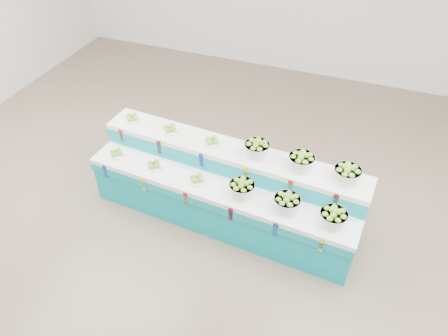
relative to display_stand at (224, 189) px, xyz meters
The scene contains 14 objects.
ground 0.66m from the display_stand, 103.32° to the right, with size 10.00×10.00×0.00m, color #6F5C4C.
display_stand is the anchor object (origin of this frame).
plate_lower_left 1.57m from the display_stand, behind, with size 0.23×0.23×0.10m, color white.
plate_lower_mid 0.98m from the display_stand, behind, with size 0.23×0.23×0.10m, color white.
plate_lower_right 0.44m from the display_stand, 145.39° to the right, with size 0.23×0.23×0.10m, color white.
basket_lower_left 0.53m from the display_stand, 37.30° to the right, with size 0.32×0.32×0.23m, color silver, non-canonical shape.
basket_lower_mid 1.01m from the display_stand, 18.05° to the right, with size 0.32×0.32×0.23m, color silver, non-canonical shape.
basket_lower_right 1.53m from the display_stand, 13.04° to the right, with size 0.32×0.32×0.23m, color silver, non-canonical shape.
plate_upper_left 1.65m from the display_stand, 167.28° to the left, with size 0.23×0.23×0.10m, color white.
plate_upper_mid 1.10m from the display_stand, 161.87° to the left, with size 0.23×0.23×0.10m, color white.
plate_upper_right 0.66m from the display_stand, 136.68° to the left, with size 0.23×0.23×0.10m, color white.
basket_upper_left 0.75m from the display_stand, 28.58° to the left, with size 0.32×0.32×0.23m, color silver, non-canonical shape.
basket_upper_mid 1.14m from the display_stand, ahead, with size 0.32×0.32×0.23m, color silver, non-canonical shape.
basket_upper_right 1.62m from the display_stand, ahead, with size 0.32×0.32×0.23m, color silver, non-canonical shape.
Camera 1 is at (1.58, -3.47, 4.40)m, focal length 34.32 mm.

